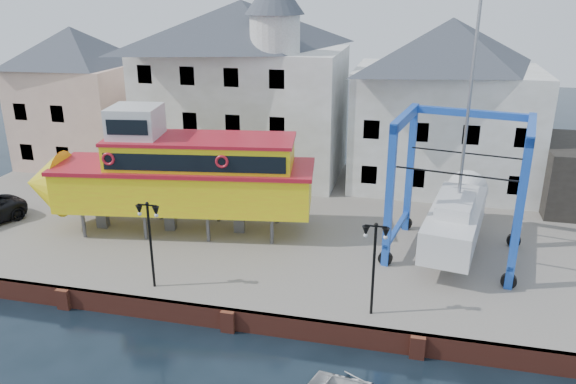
# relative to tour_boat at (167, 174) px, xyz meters

# --- Properties ---
(ground) EXTENTS (140.00, 140.00, 0.00)m
(ground) POSITION_rel_tour_boat_xyz_m (5.94, -7.40, -4.34)
(ground) COLOR black
(ground) RESTS_ON ground
(hardstanding) EXTENTS (44.00, 22.00, 1.00)m
(hardstanding) POSITION_rel_tour_boat_xyz_m (5.94, 3.60, -3.84)
(hardstanding) COLOR slate
(hardstanding) RESTS_ON ground
(quay_wall) EXTENTS (44.00, 0.47, 1.00)m
(quay_wall) POSITION_rel_tour_boat_xyz_m (5.94, -7.30, -3.84)
(quay_wall) COLOR brown
(quay_wall) RESTS_ON ground
(building_pink) EXTENTS (8.00, 7.00, 10.30)m
(building_pink) POSITION_rel_tour_boat_xyz_m (-12.06, 10.59, 1.81)
(building_pink) COLOR #CBA18F
(building_pink) RESTS_ON hardstanding
(building_white_main) EXTENTS (14.00, 8.30, 14.00)m
(building_white_main) POSITION_rel_tour_boat_xyz_m (1.07, 10.99, 3.01)
(building_white_main) COLOR beige
(building_white_main) RESTS_ON hardstanding
(building_white_right) EXTENTS (12.00, 8.00, 11.20)m
(building_white_right) POSITION_rel_tour_boat_xyz_m (14.94, 11.59, 2.26)
(building_white_right) COLOR beige
(building_white_right) RESTS_ON hardstanding
(lamp_post_left) EXTENTS (1.12, 0.32, 4.20)m
(lamp_post_left) POSITION_rel_tour_boat_xyz_m (1.94, -6.20, -0.16)
(lamp_post_left) COLOR black
(lamp_post_left) RESTS_ON hardstanding
(lamp_post_right) EXTENTS (1.12, 0.32, 4.20)m
(lamp_post_right) POSITION_rel_tour_boat_xyz_m (11.94, -6.20, -0.16)
(lamp_post_right) COLOR black
(lamp_post_right) RESTS_ON hardstanding
(tour_boat) EXTENTS (16.65, 6.28, 7.08)m
(tour_boat) POSITION_rel_tour_boat_xyz_m (0.00, 0.00, 0.00)
(tour_boat) COLOR #59595E
(tour_boat) RESTS_ON hardstanding
(travel_lift) EXTENTS (7.26, 9.47, 13.90)m
(travel_lift) POSITION_rel_tour_boat_xyz_m (15.61, 1.07, -1.02)
(travel_lift) COLOR #1945A7
(travel_lift) RESTS_ON hardstanding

